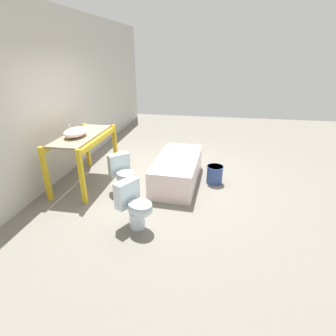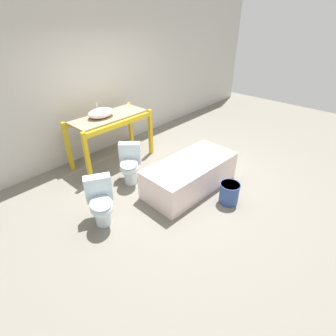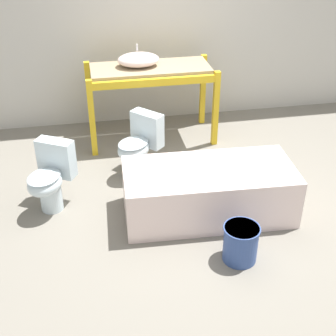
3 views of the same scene
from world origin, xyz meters
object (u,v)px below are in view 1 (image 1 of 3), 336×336
at_px(sink_basin, 75,132).
at_px(toilet_far, 135,205).
at_px(toilet_near, 123,174).
at_px(bucket_white, 215,174).
at_px(bathtub_main, 177,168).

relative_size(sink_basin, toilet_far, 0.73).
distance_m(toilet_near, bucket_white, 1.78).
distance_m(bathtub_main, toilet_near, 1.08).
height_order(sink_basin, toilet_far, sink_basin).
bearing_deg(bathtub_main, bucket_white, -79.28).
distance_m(sink_basin, toilet_far, 1.92).
height_order(sink_basin, bucket_white, sink_basin).
relative_size(bathtub_main, bucket_white, 4.88).
bearing_deg(bucket_white, toilet_near, 112.60).
bearing_deg(toilet_near, sink_basin, 127.78).
bearing_deg(bathtub_main, sink_basin, 106.44).
bearing_deg(toilet_near, bucket_white, -21.05).
bearing_deg(sink_basin, toilet_far, -128.27).
bearing_deg(toilet_far, bathtub_main, 15.08).
distance_m(toilet_near, toilet_far, 1.10).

